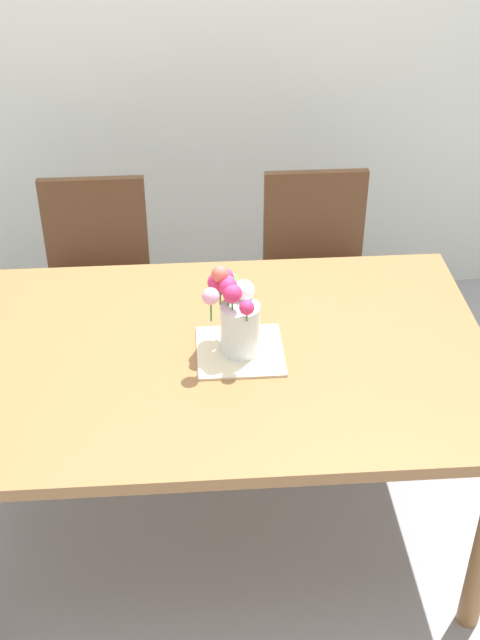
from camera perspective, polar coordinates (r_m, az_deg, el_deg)
name	(u,v)px	position (r m, az deg, el deg)	size (l,w,h in m)	color
ground_plane	(220,522)	(3.08, -1.35, -13.62)	(12.00, 12.00, 0.00)	#939399
back_wall	(196,3)	(3.76, -3.01, 20.79)	(7.00, 0.10, 2.80)	silver
dining_table	(218,373)	(2.61, -1.55, -3.63)	(1.69, 1.08, 0.76)	olive
chair_left	(97,275)	(3.45, -9.73, 3.04)	(0.42, 0.42, 0.90)	brown
chair_right	(316,267)	(3.47, 5.23, 3.63)	(0.42, 0.42, 0.90)	brown
placemat	(240,351)	(2.56, 0.00, -2.14)	(0.26, 0.26, 0.01)	beige
flower_vase	(235,311)	(2.49, -0.36, 0.60)	(0.17, 0.21, 0.28)	silver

